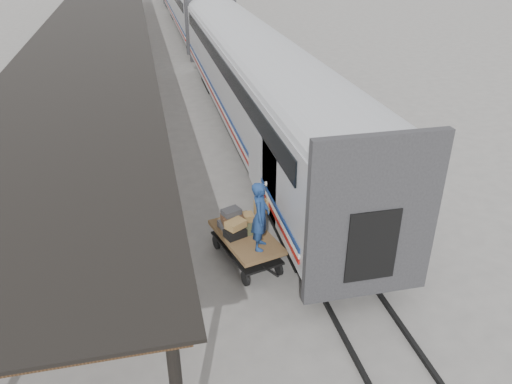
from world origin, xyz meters
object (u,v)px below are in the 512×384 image
object	(u,v)px
porter	(260,216)
pedestrian	(114,78)
baggage_cart	(246,241)
luggage_tug	(110,82)

from	to	relation	value
porter	pedestrian	world-z (taller)	porter
baggage_cart	luggage_tug	size ratio (longest dim) A/B	1.68
porter	pedestrian	distance (m)	18.24
baggage_cart	porter	xyz separation A→B (m)	(0.25, -0.65, 1.15)
baggage_cart	porter	size ratio (longest dim) A/B	1.40
pedestrian	porter	bearing A→B (deg)	126.21
baggage_cart	pedestrian	distance (m)	17.53
luggage_tug	pedestrian	world-z (taller)	pedestrian
porter	pedestrian	xyz separation A→B (m)	(-4.14, 17.74, -0.89)
luggage_tug	porter	distance (m)	18.95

